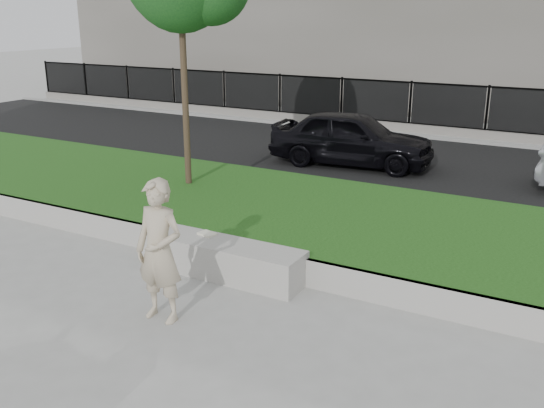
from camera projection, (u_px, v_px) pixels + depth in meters
The scene contains 10 objects.
ground at pixel (180, 294), 7.97m from camera, with size 90.00×90.00×0.00m, color gray.
grass_bank at pixel (286, 216), 10.41m from camera, with size 34.00×4.00×0.40m, color black.
grass_kerb at pixel (223, 254), 8.78m from camera, with size 34.00×0.08×0.40m, color #9D9A93.
street at pixel (390, 161), 15.04m from camera, with size 34.00×7.00×0.04m, color black.
far_pavement at pixel (437, 130), 18.77m from camera, with size 34.00×3.00×0.12m, color gray.
iron_fence at pixel (429, 119), 17.80m from camera, with size 32.00×0.30×1.50m.
stone_bench at pixel (222, 258), 8.50m from camera, with size 2.42×0.60×0.49m, color #9D9A93.
man at pixel (159, 251), 7.10m from camera, with size 0.64×0.42×1.75m, color #C0B093.
book at pixel (207, 234), 8.70m from camera, with size 0.25×0.18×0.03m, color silver.
car_dark at pixel (352, 138), 14.35m from camera, with size 1.55×3.85×1.31m, color black.
Camera 1 is at (4.58, -5.73, 3.56)m, focal length 40.00 mm.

